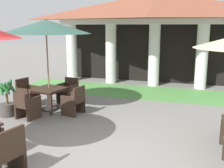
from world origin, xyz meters
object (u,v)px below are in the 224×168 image
patio_chair_near_foreground_east (74,101)px  patio_chair_near_foreground_north (68,91)px  patio_chair_near_foreground_south (27,106)px  potted_palm_left_edge (8,104)px  patio_table_near_foreground (49,91)px  patio_chair_near_foreground_west (27,94)px  patio_chair_mid_right_east (3,154)px  patio_umbrella_near_foreground (46,27)px

patio_chair_near_foreground_east → patio_chair_near_foreground_north: (-0.77, 1.12, 0.01)m
patio_chair_near_foreground_south → potted_palm_left_edge: potted_palm_left_edge is taller
patio_table_near_foreground → patio_chair_near_foreground_north: (0.18, 0.94, -0.21)m
patio_table_near_foreground → patio_chair_near_foreground_north: size_ratio=1.23×
potted_palm_left_edge → patio_chair_near_foreground_west: bearing=93.9°
patio_table_near_foreground → potted_palm_left_edge: 1.29m
patio_chair_near_foreground_north → patio_chair_mid_right_east: bearing=114.0°
patio_chair_near_foreground_west → potted_palm_left_edge: bearing=14.6°
patio_chair_near_foreground_west → patio_chair_near_foreground_east: bearing=90.0°
patio_chair_near_foreground_west → potted_palm_left_edge: (0.07, -1.09, -0.05)m
patio_chair_near_foreground_south → patio_chair_mid_right_east: 3.12m
patio_umbrella_near_foreground → patio_chair_near_foreground_east: size_ratio=3.29×
patio_chair_near_foreground_east → potted_palm_left_edge: bearing=122.6°
patio_table_near_foreground → patio_chair_near_foreground_east: (0.95, -0.18, -0.21)m
patio_table_near_foreground → potted_palm_left_edge: (-0.88, -0.91, -0.25)m
patio_chair_near_foreground_east → patio_chair_near_foreground_west: (-1.90, 0.36, 0.01)m
patio_chair_near_foreground_south → patio_umbrella_near_foreground: bearing=90.0°
patio_table_near_foreground → patio_chair_near_foreground_west: patio_chair_near_foreground_west is taller
potted_palm_left_edge → patio_table_near_foreground: bearing=46.1°
patio_chair_near_foreground_south → potted_palm_left_edge: (-0.70, 0.03, -0.03)m
patio_umbrella_near_foreground → patio_chair_mid_right_east: (1.28, -3.71, -2.17)m
patio_chair_near_foreground_north → potted_palm_left_edge: 2.13m
patio_chair_near_foreground_west → patio_chair_mid_right_east: (2.23, -3.89, 0.01)m
patio_chair_near_foreground_east → patio_chair_near_foreground_south: size_ratio=1.09×
patio_chair_near_foreground_south → patio_chair_near_foreground_north: 1.92m
patio_umbrella_near_foreground → patio_chair_near_foreground_north: bearing=79.3°
patio_chair_near_foreground_west → potted_palm_left_edge: size_ratio=0.81×
patio_chair_near_foreground_east → potted_palm_left_edge: potted_palm_left_edge is taller
patio_chair_near_foreground_west → patio_table_near_foreground: bearing=90.0°
patio_umbrella_near_foreground → potted_palm_left_edge: patio_umbrella_near_foreground is taller
patio_umbrella_near_foreground → patio_chair_near_foreground_west: bearing=169.3°
patio_chair_mid_right_east → potted_palm_left_edge: size_ratio=0.83×
patio_chair_near_foreground_north → potted_palm_left_edge: size_ratio=0.76×
patio_umbrella_near_foreground → patio_chair_near_foreground_west: patio_umbrella_near_foreground is taller
patio_chair_near_foreground_west → patio_chair_mid_right_east: patio_chair_mid_right_east is taller
patio_chair_near_foreground_east → patio_chair_near_foreground_south: bearing=134.8°
patio_chair_near_foreground_east → patio_chair_near_foreground_west: patio_chair_near_foreground_west is taller
patio_chair_near_foreground_north → potted_palm_left_edge: bearing=71.1°
patio_chair_near_foreground_east → patio_chair_mid_right_east: 3.54m
patio_chair_near_foreground_south → patio_chair_near_foreground_west: size_ratio=0.88×
patio_chair_mid_right_east → potted_palm_left_edge: (-2.15, 2.79, -0.06)m
patio_umbrella_near_foreground → patio_chair_mid_right_east: 4.48m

